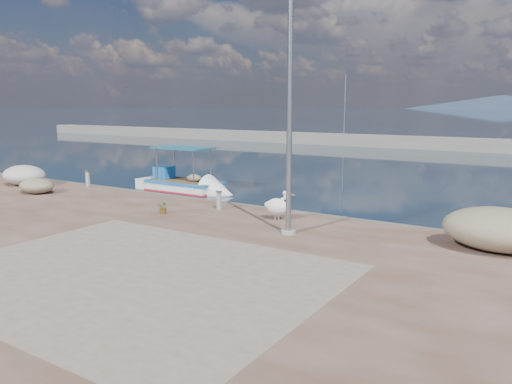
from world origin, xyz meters
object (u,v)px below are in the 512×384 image
object	(u,v)px
lamp_post	(290,123)
pelican	(278,206)
bollard_near	(219,199)
boat_left	(183,187)

from	to	relation	value
lamp_post	pelican	bearing A→B (deg)	131.11
bollard_near	lamp_post	bearing A→B (deg)	-23.41
lamp_post	bollard_near	size ratio (longest dim) A/B	10.14
lamp_post	bollard_near	xyz separation A→B (m)	(-3.86, 1.67, -2.92)
bollard_near	pelican	bearing A→B (deg)	-6.86
pelican	bollard_near	size ratio (longest dim) A/B	1.54
boat_left	bollard_near	bearing A→B (deg)	-39.20
boat_left	lamp_post	size ratio (longest dim) A/B	0.77
pelican	lamp_post	size ratio (longest dim) A/B	0.15
boat_left	bollard_near	size ratio (longest dim) A/B	7.82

